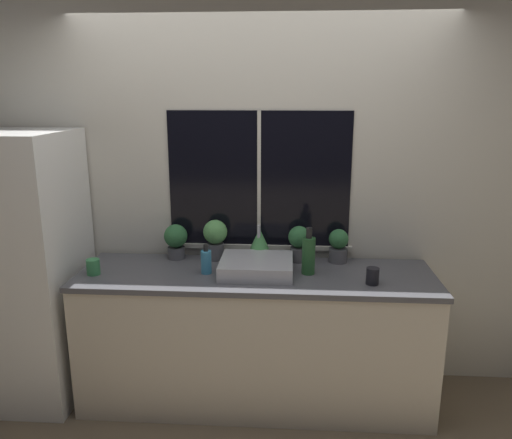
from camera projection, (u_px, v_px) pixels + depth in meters
ground_plane at (252, 427)px, 3.08m from camera, size 14.00×14.00×0.00m
wall_back at (259, 191)px, 3.43m from camera, size 8.00×0.09×2.70m
wall_left at (19, 170)px, 4.33m from camera, size 0.06×7.00×2.70m
counter at (256, 337)px, 3.28m from camera, size 2.26×0.66×0.90m
refrigerator at (23, 269)px, 3.26m from camera, size 0.69×0.73×1.78m
sink at (257, 266)px, 3.16m from camera, size 0.46×0.45×0.25m
potted_plant_far_left at (176, 240)px, 3.41m from camera, size 0.16×0.16×0.24m
potted_plant_left at (215, 237)px, 3.39m from camera, size 0.16×0.16×0.28m
potted_plant_center at (260, 243)px, 3.37m from camera, size 0.13×0.13×0.22m
potted_plant_right at (299, 242)px, 3.36m from camera, size 0.15×0.15×0.24m
potted_plant_far_right at (338, 245)px, 3.34m from camera, size 0.13×0.13×0.23m
soap_bottle at (206, 261)px, 3.14m from camera, size 0.07×0.07×0.19m
bottle_tall at (309, 255)px, 3.12m from camera, size 0.08×0.08×0.30m
mug_green at (93, 267)px, 3.13m from camera, size 0.08×0.08×0.10m
mug_black at (373, 276)px, 2.97m from camera, size 0.08×0.08×0.10m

